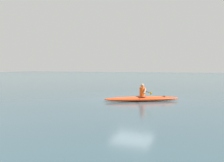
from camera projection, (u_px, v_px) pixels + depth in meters
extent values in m
plane|color=#334C56|center=(132.00, 100.00, 14.36)|extent=(160.00, 160.00, 0.00)
ellipsoid|color=red|center=(142.00, 99.00, 13.79)|extent=(4.23, 2.90, 0.28)
torus|color=black|center=(141.00, 97.00, 13.77)|extent=(0.85, 0.85, 0.04)
cylinder|color=black|center=(164.00, 96.00, 13.97)|extent=(0.18, 0.18, 0.02)
cylinder|color=#E04C14|center=(142.00, 92.00, 13.77)|extent=(0.33, 0.33, 0.55)
sphere|color=#936B4C|center=(142.00, 85.00, 13.74)|extent=(0.21, 0.21, 0.21)
cylinder|color=black|center=(146.00, 91.00, 13.79)|extent=(1.05, 1.73, 0.03)
ellipsoid|color=gold|center=(141.00, 90.00, 14.78)|extent=(0.24, 0.36, 0.17)
ellipsoid|color=gold|center=(151.00, 93.00, 12.81)|extent=(0.24, 0.36, 0.17)
cylinder|color=#936B4C|center=(142.00, 90.00, 14.03)|extent=(0.29, 0.22, 0.34)
cylinder|color=#936B4C|center=(145.00, 91.00, 13.51)|extent=(0.13, 0.32, 0.34)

